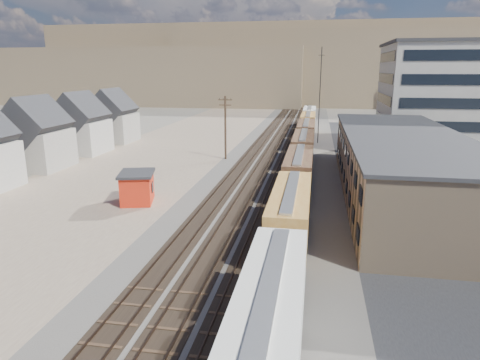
% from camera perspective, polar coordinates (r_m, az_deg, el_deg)
% --- Properties ---
extents(ground, '(300.00, 300.00, 0.00)m').
position_cam_1_polar(ground, '(28.09, -2.73, -15.39)').
color(ground, '#6B6356').
rests_on(ground, ground).
extents(ballast_bed, '(18.00, 200.00, 0.06)m').
position_cam_1_polar(ballast_bed, '(75.22, 5.71, 3.79)').
color(ballast_bed, '#4C4742').
rests_on(ballast_bed, ground).
extents(dirt_yard, '(24.00, 180.00, 0.03)m').
position_cam_1_polar(dirt_yard, '(70.04, -11.52, 2.75)').
color(dirt_yard, '#836C5A').
rests_on(dirt_yard, ground).
extents(asphalt_lot, '(26.00, 120.00, 0.04)m').
position_cam_1_polar(asphalt_lot, '(62.55, 25.07, 0.25)').
color(asphalt_lot, '#232326').
rests_on(asphalt_lot, ground).
extents(rail_tracks, '(11.40, 200.00, 0.24)m').
position_cam_1_polar(rail_tracks, '(75.25, 5.29, 3.86)').
color(rail_tracks, black).
rests_on(rail_tracks, ground).
extents(freight_train, '(3.00, 119.74, 4.46)m').
position_cam_1_polar(freight_train, '(57.02, 8.17, 3.07)').
color(freight_train, black).
rests_on(freight_train, ground).
extents(warehouse, '(12.40, 40.40, 7.25)m').
position_cam_1_polar(warehouse, '(50.68, 20.62, 1.83)').
color(warehouse, tan).
rests_on(warehouse, ground).
extents(office_tower, '(22.60, 18.60, 18.45)m').
position_cam_1_polar(office_tower, '(81.92, 26.37, 9.77)').
color(office_tower, '#9E998E').
rests_on(office_tower, ground).
extents(utility_pole_north, '(2.20, 0.32, 10.00)m').
position_cam_1_polar(utility_pole_north, '(67.74, -1.96, 7.17)').
color(utility_pole_north, '#382619').
rests_on(utility_pole_north, ground).
extents(radio_mast, '(1.20, 0.16, 18.00)m').
position_cam_1_polar(radio_mast, '(83.84, 10.59, 10.99)').
color(radio_mast, black).
rests_on(radio_mast, ground).
extents(townhouse_row, '(8.15, 68.16, 10.47)m').
position_cam_1_polar(townhouse_row, '(63.46, -28.68, 4.01)').
color(townhouse_row, '#B7B2A8').
rests_on(townhouse_row, ground).
extents(hills_north, '(265.00, 80.00, 32.00)m').
position_cam_1_polar(hills_north, '(191.69, 8.77, 14.44)').
color(hills_north, brown).
rests_on(hills_north, ground).
extents(maintenance_shed, '(4.62, 5.35, 3.36)m').
position_cam_1_polar(maintenance_shed, '(47.28, -13.54, -0.92)').
color(maintenance_shed, red).
rests_on(maintenance_shed, ground).
extents(parked_car_blue, '(5.68, 6.53, 1.67)m').
position_cam_1_polar(parked_car_blue, '(81.10, 26.25, 3.71)').
color(parked_car_blue, navy).
rests_on(parked_car_blue, ground).
extents(parked_car_far, '(3.21, 5.02, 1.59)m').
position_cam_1_polar(parked_car_far, '(73.95, 28.03, 2.55)').
color(parked_car_far, silver).
rests_on(parked_car_far, ground).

